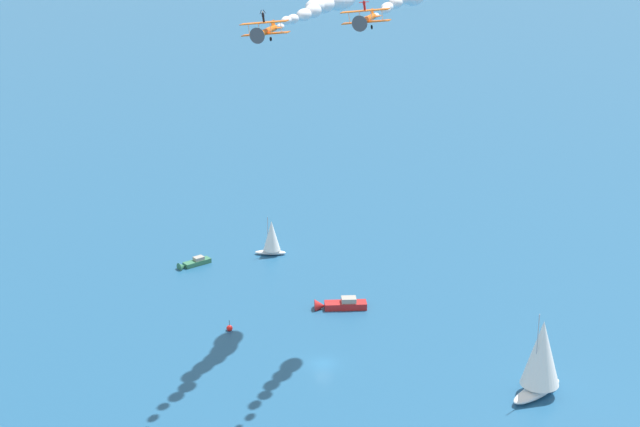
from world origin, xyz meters
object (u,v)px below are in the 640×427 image
at_px(sailboat_near_centre, 541,357).
at_px(marker_buoy, 229,328).
at_px(biplane_lead, 366,19).
at_px(motorboat_inshore, 193,263).
at_px(motorboat_ahead, 338,305).
at_px(wingwalker_lead, 364,4).
at_px(wingwalker_wingman, 263,16).
at_px(biplane_wingman, 265,31).
at_px(sailboat_far_port, 272,237).

xyz_separation_m(sailboat_near_centre, marker_buoy, (45.21, 30.42, -6.07)).
distance_m(marker_buoy, biplane_lead, 62.66).
height_order(motorboat_inshore, biplane_lead, biplane_lead).
xyz_separation_m(sailboat_near_centre, motorboat_ahead, (42.63, 9.46, -5.72)).
distance_m(sailboat_near_centre, wingwalker_lead, 59.90).
bearing_deg(wingwalker_lead, wingwalker_wingman, 62.36).
xyz_separation_m(motorboat_inshore, motorboat_ahead, (-32.13, -13.85, 0.19)).
bearing_deg(wingwalker_wingman, wingwalker_lead, -117.64).
distance_m(biplane_wingman, wingwalker_wingman, 2.19).
height_order(motorboat_ahead, biplane_wingman, biplane_wingman).
xyz_separation_m(marker_buoy, biplane_lead, (-24.53, -11.12, 56.58)).
height_order(sailboat_near_centre, biplane_lead, biplane_lead).
height_order(sailboat_far_port, marker_buoy, sailboat_far_port).
bearing_deg(motorboat_ahead, sailboat_near_centre, -167.49).
xyz_separation_m(wingwalker_lead, biplane_wingman, (6.49, 12.63, -3.64)).
bearing_deg(wingwalker_wingman, biplane_wingman, -139.31).
distance_m(biplane_lead, wingwalker_wingman, 14.76).
bearing_deg(biplane_lead, wingwalker_wingman, 61.95).
relative_size(sailboat_far_port, biplane_lead, 1.20).
height_order(motorboat_inshore, motorboat_ahead, motorboat_ahead).
xyz_separation_m(sailboat_near_centre, wingwalker_wingman, (27.61, 32.31, 51.17)).
bearing_deg(wingwalker_lead, motorboat_inshore, 4.06).
height_order(wingwalker_lead, biplane_wingman, wingwalker_lead).
xyz_separation_m(motorboat_inshore, wingwalker_lead, (-53.86, -3.82, 58.55)).
bearing_deg(motorboat_inshore, marker_buoy, 166.47).
bearing_deg(sailboat_far_port, motorboat_ahead, 175.13).
bearing_deg(motorboat_inshore, biplane_lead, -175.76).
height_order(motorboat_inshore, marker_buoy, marker_buoy).
distance_m(marker_buoy, biplane_wingman, 57.91).
relative_size(motorboat_inshore, wingwalker_lead, 4.70).
xyz_separation_m(marker_buoy, biplane_wingman, (-17.82, 1.70, 55.07)).
distance_m(sailboat_near_centre, motorboat_ahead, 44.04).
height_order(motorboat_ahead, wingwalker_wingman, wingwalker_wingman).
distance_m(sailboat_far_port, motorboat_ahead, 29.24).
height_order(marker_buoy, biplane_lead, biplane_lead).
distance_m(sailboat_far_port, motorboat_inshore, 16.92).
relative_size(sailboat_near_centre, wingwalker_wingman, 7.94).
bearing_deg(motorboat_ahead, motorboat_inshore, 23.32).
xyz_separation_m(biplane_lead, biplane_wingman, (6.71, 12.82, -1.51)).
relative_size(sailboat_far_port, wingwalker_wingman, 4.59).
bearing_deg(biplane_lead, sailboat_near_centre, -136.98).
bearing_deg(motorboat_inshore, wingwalker_lead, -175.94).
xyz_separation_m(sailboat_far_port, biplane_wingman, (-44.22, 25.13, 51.73)).
bearing_deg(wingwalker_lead, sailboat_near_centre, -137.00).
relative_size(marker_buoy, wingwalker_lead, 1.37).
bearing_deg(motorboat_ahead, sailboat_far_port, -4.87).
height_order(motorboat_ahead, wingwalker_lead, wingwalker_lead).
xyz_separation_m(motorboat_ahead, wingwalker_lead, (-21.74, 10.03, 58.36)).
distance_m(motorboat_inshore, wingwalker_lead, 79.65).
bearing_deg(wingwalker_wingman, sailboat_near_centre, -130.52).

